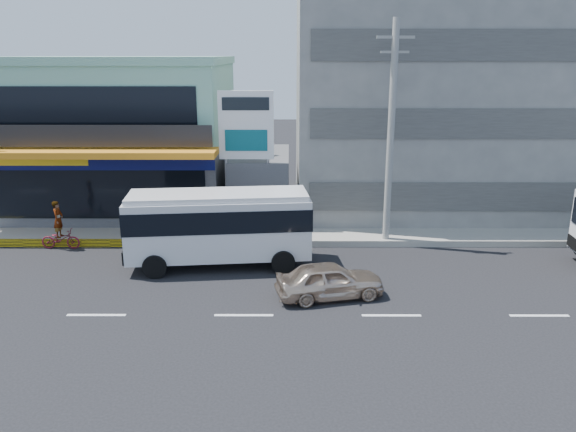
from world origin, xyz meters
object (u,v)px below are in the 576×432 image
object	(u,v)px
shop_building	(119,138)
minibus	(219,223)
utility_pole_near	(391,134)
billboard	(246,133)
sedan	(330,280)
concrete_building	(440,82)
satellite_dish	(259,155)
motorcycle_rider	(60,233)

from	to	relation	value
shop_building	minibus	size ratio (longest dim) A/B	1.62
minibus	utility_pole_near	bearing A→B (deg)	19.95
billboard	sedan	bearing A→B (deg)	-65.56
billboard	minibus	size ratio (longest dim) A/B	0.90
concrete_building	satellite_dish	world-z (taller)	concrete_building
utility_pole_near	minibus	xyz separation A→B (m)	(-7.36, -2.67, -3.29)
minibus	motorcycle_rider	world-z (taller)	minibus
shop_building	satellite_dish	xyz separation A→B (m)	(8.00, -2.95, -0.42)
sedan	satellite_dish	bearing A→B (deg)	4.85
concrete_building	utility_pole_near	bearing A→B (deg)	-117.76
motorcycle_rider	satellite_dish	bearing A→B (deg)	25.41
satellite_dish	motorcycle_rider	size ratio (longest dim) A/B	0.67
billboard	utility_pole_near	bearing A→B (deg)	-15.48
shop_building	utility_pole_near	world-z (taller)	utility_pole_near
shop_building	concrete_building	xyz separation A→B (m)	(18.00, 1.05, 3.00)
utility_pole_near	billboard	bearing A→B (deg)	164.52
satellite_dish	sedan	bearing A→B (deg)	-72.47
sedan	motorcycle_rider	world-z (taller)	motorcycle_rider
utility_pole_near	motorcycle_rider	xyz separation A→B (m)	(-14.84, -0.60, -4.42)
concrete_building	sedan	distance (m)	16.47
concrete_building	billboard	xyz separation A→B (m)	(-10.50, -5.80, -2.07)
shop_building	satellite_dish	bearing A→B (deg)	-20.21
shop_building	satellite_dish	distance (m)	8.54
utility_pole_near	sedan	xyz separation A→B (m)	(-3.00, -5.90, -4.49)
billboard	sedan	distance (m)	9.47
concrete_building	minibus	bearing A→B (deg)	-137.87
shop_building	concrete_building	distance (m)	18.28
concrete_building	utility_pole_near	world-z (taller)	concrete_building
satellite_dish	billboard	bearing A→B (deg)	-105.52
satellite_dish	minibus	xyz separation A→B (m)	(-1.36, -6.27, -1.71)
shop_building	sedan	xyz separation A→B (m)	(11.00, -12.45, -3.34)
satellite_dish	motorcycle_rider	world-z (taller)	satellite_dish
satellite_dish	utility_pole_near	size ratio (longest dim) A/B	0.15
minibus	billboard	bearing A→B (deg)	79.17
utility_pole_near	motorcycle_rider	bearing A→B (deg)	-177.68
shop_building	concrete_building	size ratio (longest dim) A/B	0.77
shop_building	minibus	bearing A→B (deg)	-54.21
concrete_building	sedan	world-z (taller)	concrete_building
satellite_dish	concrete_building	bearing A→B (deg)	21.80
sedan	motorcycle_rider	size ratio (longest dim) A/B	1.75
satellite_dish	sedan	distance (m)	10.38
satellite_dish	utility_pole_near	distance (m)	7.17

